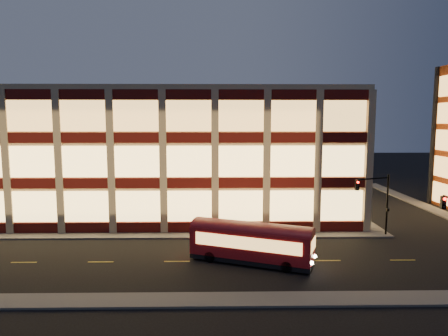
{
  "coord_description": "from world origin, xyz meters",
  "views": [
    {
      "loc": [
        7.21,
        -36.46,
        11.09
      ],
      "look_at": [
        7.97,
        8.0,
        5.77
      ],
      "focal_mm": 32.0,
      "sensor_mm": 36.0,
      "label": 1
    }
  ],
  "objects": [
    {
      "name": "ground",
      "position": [
        0.0,
        0.0,
        0.0
      ],
      "size": [
        200.0,
        200.0,
        0.0
      ],
      "primitive_type": "plane",
      "color": "black",
      "rests_on": "ground"
    },
    {
      "name": "sidewalk_office_south",
      "position": [
        -3.0,
        1.0,
        0.07
      ],
      "size": [
        54.0,
        2.0,
        0.15
      ],
      "primitive_type": "cube",
      "color": "#514F4C",
      "rests_on": "ground"
    },
    {
      "name": "sidewalk_office_east",
      "position": [
        23.0,
        17.0,
        0.07
      ],
      "size": [
        2.0,
        30.0,
        0.15
      ],
      "primitive_type": "cube",
      "color": "#514F4C",
      "rests_on": "ground"
    },
    {
      "name": "sidewalk_tower_west",
      "position": [
        34.0,
        17.0,
        0.07
      ],
      "size": [
        2.0,
        30.0,
        0.15
      ],
      "primitive_type": "cube",
      "color": "#514F4C",
      "rests_on": "ground"
    },
    {
      "name": "sidewalk_near",
      "position": [
        0.0,
        -13.0,
        0.07
      ],
      "size": [
        100.0,
        2.0,
        0.15
      ],
      "primitive_type": "cube",
      "color": "#514F4C",
      "rests_on": "ground"
    },
    {
      "name": "office_building",
      "position": [
        -2.91,
        16.91,
        7.25
      ],
      "size": [
        50.45,
        30.45,
        14.5
      ],
      "color": "tan",
      "rests_on": "ground"
    },
    {
      "name": "traffic_signal_far",
      "position": [
        22.21,
        0.24,
        4.11
      ],
      "size": [
        3.79,
        1.87,
        6.0
      ],
      "color": "black",
      "rests_on": "ground"
    },
    {
      "name": "trolley_bus",
      "position": [
        9.85,
        -6.31,
        1.79
      ],
      "size": [
        9.71,
        5.76,
        3.22
      ],
      "rotation": [
        0.0,
        0.0,
        -0.38
      ],
      "color": "maroon",
      "rests_on": "ground"
    }
  ]
}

